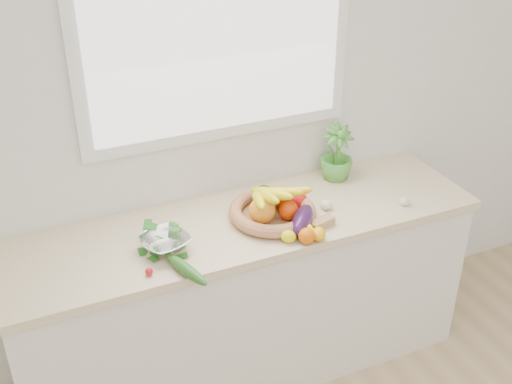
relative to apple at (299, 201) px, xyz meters
name	(u,v)px	position (x,y,z in m)	size (l,w,h in m)	color
back_wall	(218,107)	(-0.28, 0.31, 0.41)	(4.50, 0.02, 2.70)	white
counter_cabinet	(245,300)	(-0.28, 0.01, -0.51)	(2.20, 0.58, 0.86)	silver
countertop	(244,224)	(-0.28, 0.01, -0.06)	(2.24, 0.62, 0.04)	beige
window_frame	(217,21)	(-0.28, 0.29, 0.81)	(1.30, 0.03, 1.10)	white
window_pane	(218,23)	(-0.28, 0.27, 0.81)	(1.18, 0.01, 0.98)	white
orange_loose	(307,236)	(-0.10, -0.27, 0.00)	(0.07, 0.07, 0.07)	#E16307
lemon_a	(306,230)	(-0.08, -0.22, -0.01)	(0.06, 0.08, 0.06)	#FFFA0D
lemon_b	(319,234)	(-0.04, -0.27, -0.01)	(0.06, 0.08, 0.06)	#F6A80D
lemon_c	(288,236)	(-0.17, -0.23, -0.01)	(0.06, 0.07, 0.06)	yellow
apple	(299,201)	(0.00, 0.00, 0.00)	(0.08, 0.08, 0.08)	red
ginger	(322,223)	(0.02, -0.19, -0.02)	(0.12, 0.05, 0.04)	tan
garlic_a	(326,205)	(0.11, -0.06, -0.02)	(0.06, 0.06, 0.05)	white
garlic_b	(298,214)	(-0.04, -0.07, -0.02)	(0.05, 0.05, 0.04)	silver
garlic_c	(404,201)	(0.47, -0.18, -0.02)	(0.05, 0.05, 0.04)	silver
eggplant	(303,220)	(-0.07, -0.16, 0.00)	(0.09, 0.23, 0.09)	#2E103E
cucumber	(186,269)	(-0.66, -0.27, -0.02)	(0.05, 0.28, 0.05)	#1F591A
radish	(149,272)	(-0.79, -0.22, -0.03)	(0.03, 0.03, 0.03)	red
potted_herb	(337,154)	(0.31, 0.20, 0.09)	(0.17, 0.17, 0.31)	#4B9B38
fruit_basket	(272,208)	(-0.16, -0.03, 0.01)	(0.53, 0.53, 0.20)	#B07D4E
colander_with_spinach	(165,239)	(-0.68, -0.07, 0.01)	(0.26, 0.26, 0.11)	silver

